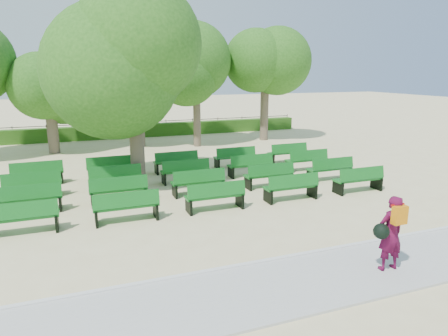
# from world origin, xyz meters

# --- Properties ---
(ground) EXTENTS (120.00, 120.00, 0.00)m
(ground) POSITION_xyz_m (0.00, 0.00, 0.00)
(ground) COLOR beige
(paving) EXTENTS (30.00, 2.20, 0.06)m
(paving) POSITION_xyz_m (0.00, -7.40, 0.03)
(paving) COLOR #B3B3AE
(paving) RESTS_ON ground
(curb) EXTENTS (30.00, 0.12, 0.10)m
(curb) POSITION_xyz_m (0.00, -6.25, 0.05)
(curb) COLOR silver
(curb) RESTS_ON ground
(hedge) EXTENTS (26.00, 0.70, 0.90)m
(hedge) POSITION_xyz_m (0.00, 14.00, 0.45)
(hedge) COLOR #2E5E18
(hedge) RESTS_ON ground
(fence) EXTENTS (26.00, 0.10, 1.02)m
(fence) POSITION_xyz_m (0.00, 14.40, 0.00)
(fence) COLOR black
(fence) RESTS_ON ground
(tree_line) EXTENTS (21.80, 6.80, 7.04)m
(tree_line) POSITION_xyz_m (0.00, 10.00, 0.00)
(tree_line) COLOR #2E681B
(tree_line) RESTS_ON ground
(bench_array) EXTENTS (2.00, 0.69, 1.25)m
(bench_array) POSITION_xyz_m (-0.53, 0.55, 0.10)
(bench_array) COLOR #11631B
(bench_array) RESTS_ON ground
(tree_among) EXTENTS (5.49, 5.49, 7.54)m
(tree_among) POSITION_xyz_m (-1.00, 1.69, 5.04)
(tree_among) COLOR brown
(tree_among) RESTS_ON ground
(person) EXTENTS (0.83, 0.50, 1.77)m
(person) POSITION_xyz_m (3.22, -7.60, 0.98)
(person) COLOR #4D0B2B
(person) RESTS_ON ground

